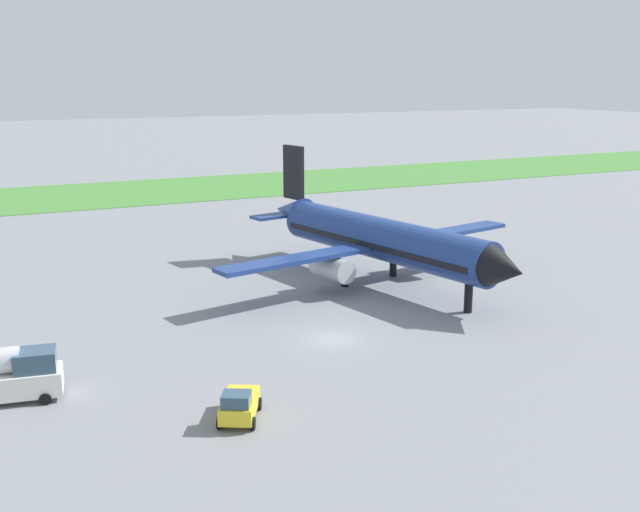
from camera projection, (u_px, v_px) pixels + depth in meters
The scene contains 5 objects.
ground_plane at pixel (333, 339), 54.32m from camera, with size 600.00×600.00×0.00m, color gray.
grass_taxiway_strip at pixel (119, 193), 121.59m from camera, with size 360.00×28.00×0.08m, color #478438.
airplane_midfield_jet at pixel (378, 239), 67.91m from camera, with size 32.59×32.16×11.61m.
pushback_tug_near_gate at pixel (239, 405), 41.33m from camera, with size 3.35×4.02×1.95m.
fuel_truck_by_runway at pixel (5, 376), 43.63m from camera, with size 6.80×3.45×3.29m.
Camera 1 is at (-23.18, -45.91, 18.49)m, focal length 42.33 mm.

